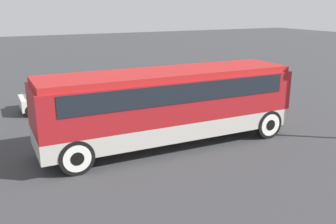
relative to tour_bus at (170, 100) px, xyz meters
name	(u,v)px	position (x,y,z in m)	size (l,w,h in m)	color
ground_plane	(168,144)	(-0.10, 0.00, -1.80)	(120.00, 120.00, 0.00)	#38383A
tour_bus	(170,100)	(0.00, 0.00, 0.00)	(10.01, 2.63, 2.95)	#B7B2A8
parked_car_near	(190,81)	(5.13, 7.46, -1.06)	(4.11, 1.86, 1.48)	#2D5638
parked_car_mid	(63,96)	(-2.74, 7.17, -1.10)	(4.44, 1.85, 1.41)	silver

